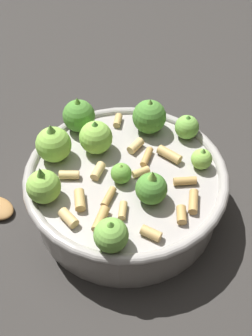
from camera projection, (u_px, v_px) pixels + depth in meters
ground_plane at (126, 205)px, 0.56m from camera, size 2.40×2.40×0.00m
cooking_pan at (124, 182)px, 0.52m from camera, size 0.27×0.27×0.13m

